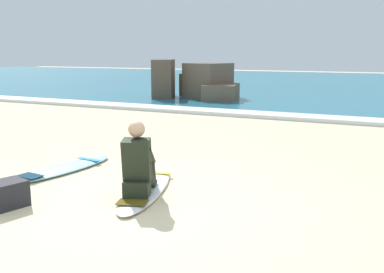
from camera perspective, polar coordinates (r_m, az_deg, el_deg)
The scene contains 8 objects.
ground_plane at distance 5.47m, azimuth -7.54°, elevation -9.12°, with size 80.00×80.00×0.00m, color beige.
sea at distance 26.34m, azimuth 19.60°, elevation 6.26°, with size 80.00×28.00×0.10m, color teal.
breaking_foam at distance 12.87m, azimuth 12.70°, elevation 2.50°, with size 80.00×0.90×0.11m, color white.
surfboard_main at distance 6.13m, azimuth -5.94°, elevation -6.55°, with size 1.19×2.27×0.08m.
surfer_seated at distance 5.69m, azimuth -6.91°, elevation -3.73°, with size 0.56×0.77×0.95m.
surfboard_spare_near at distance 7.35m, azimuth -16.18°, elevation -3.98°, with size 0.72×2.04×0.08m.
rock_outcrop_distant at distance 17.33m, azimuth 0.77°, elevation 6.74°, with size 3.78×2.77×1.57m.
beach_bag at distance 5.87m, azimuth -22.92°, elevation -6.90°, with size 0.36×0.48×0.32m, color #232328.
Camera 1 is at (2.86, -4.29, 1.86)m, focal length 41.56 mm.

